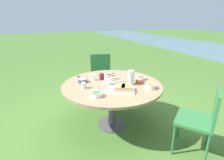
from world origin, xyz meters
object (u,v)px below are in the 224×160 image
Objects in this scene: chair_near_left at (203,116)px; wine_glass at (102,77)px; water_pitcher at (131,78)px; dining_table at (112,89)px; chair_near_right at (101,71)px.

wine_glass reaches higher than chair_near_left.
chair_near_left is at bearing 31.71° from water_pitcher.
wine_glass reaches higher than dining_table.
chair_near_right is 4.18× the size of water_pitcher.
chair_near_right reaches higher than dining_table.
chair_near_left is (0.98, 0.77, -0.11)m from dining_table.
water_pitcher reaches higher than chair_near_right.
chair_near_left is at bearing 13.30° from chair_near_right.
dining_table is 1.27m from chair_near_right.
chair_near_right is at bearing 161.77° from wine_glass.
dining_table is 1.25m from chair_near_left.
chair_near_left is 2.28m from chair_near_right.
chair_near_left is 1.04m from water_pitcher.
chair_near_left reaches higher than dining_table.
dining_table is at bearing -11.37° from chair_near_right.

